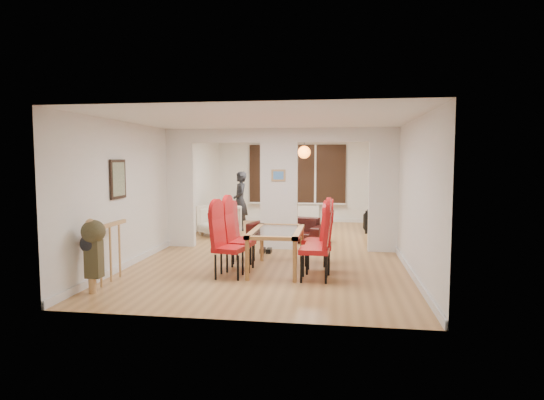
% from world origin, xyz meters
% --- Properties ---
extents(floor, '(5.00, 9.00, 0.01)m').
position_xyz_m(floor, '(0.00, 0.00, 0.00)').
color(floor, '#AE7B46').
rests_on(floor, ground).
extents(room_walls, '(5.00, 9.00, 2.60)m').
position_xyz_m(room_walls, '(0.00, 0.00, 1.30)').
color(room_walls, silver).
rests_on(room_walls, floor).
extents(divider_wall, '(5.00, 0.18, 2.60)m').
position_xyz_m(divider_wall, '(0.00, 0.00, 1.30)').
color(divider_wall, white).
rests_on(divider_wall, floor).
extents(bay_window_blinds, '(3.00, 0.08, 1.80)m').
position_xyz_m(bay_window_blinds, '(0.00, 4.44, 1.50)').
color(bay_window_blinds, black).
rests_on(bay_window_blinds, room_walls).
extents(radiator, '(1.40, 0.08, 0.50)m').
position_xyz_m(radiator, '(0.00, 4.40, 0.30)').
color(radiator, white).
rests_on(radiator, floor).
extents(pendant_light, '(0.36, 0.36, 0.36)m').
position_xyz_m(pendant_light, '(0.30, 3.30, 2.15)').
color(pendant_light, orange).
rests_on(pendant_light, room_walls).
extents(stair_newel, '(0.40, 1.20, 1.10)m').
position_xyz_m(stair_newel, '(-2.25, -3.20, 0.55)').
color(stair_newel, tan).
rests_on(stair_newel, floor).
extents(wall_poster, '(0.04, 0.52, 0.67)m').
position_xyz_m(wall_poster, '(-2.47, -2.40, 1.60)').
color(wall_poster, gray).
rests_on(wall_poster, room_walls).
extents(pillar_photo, '(0.30, 0.03, 0.25)m').
position_xyz_m(pillar_photo, '(0.00, -0.10, 1.60)').
color(pillar_photo, '#4C8CD8').
rests_on(pillar_photo, divider_wall).
extents(dining_table, '(0.86, 1.54, 0.72)m').
position_xyz_m(dining_table, '(0.21, -1.97, 0.36)').
color(dining_table, '#A9743E').
rests_on(dining_table, floor).
extents(dining_chair_la, '(0.54, 0.54, 1.12)m').
position_xyz_m(dining_chair_la, '(-0.50, -2.54, 0.56)').
color(dining_chair_la, '#B21214').
rests_on(dining_chair_la, floor).
extents(dining_chair_lb, '(0.51, 0.51, 1.15)m').
position_xyz_m(dining_chair_lb, '(-0.42, -2.04, 0.58)').
color(dining_chair_lb, '#B21214').
rests_on(dining_chair_lb, floor).
extents(dining_chair_lc, '(0.42, 0.42, 1.02)m').
position_xyz_m(dining_chair_lc, '(-0.48, -1.45, 0.51)').
color(dining_chair_lc, '#B21214').
rests_on(dining_chair_lc, floor).
extents(dining_chair_ra, '(0.49, 0.49, 1.16)m').
position_xyz_m(dining_chair_ra, '(0.89, -2.52, 0.58)').
color(dining_chair_ra, '#B21214').
rests_on(dining_chair_ra, floor).
extents(dining_chair_rb, '(0.45, 0.45, 1.10)m').
position_xyz_m(dining_chair_rb, '(0.94, -2.01, 0.55)').
color(dining_chair_rb, '#B21214').
rests_on(dining_chair_rb, floor).
extents(dining_chair_rc, '(0.51, 0.51, 1.04)m').
position_xyz_m(dining_chair_rc, '(0.86, -1.44, 0.52)').
color(dining_chair_rc, '#B21214').
rests_on(dining_chair_rc, floor).
extents(sofa, '(2.01, 1.26, 0.55)m').
position_xyz_m(sofa, '(0.06, 1.09, 0.27)').
color(sofa, black).
rests_on(sofa, floor).
extents(armchair, '(1.19, 1.19, 0.78)m').
position_xyz_m(armchair, '(-1.76, 1.52, 0.39)').
color(armchair, beige).
rests_on(armchair, floor).
extents(person, '(0.69, 0.58, 1.62)m').
position_xyz_m(person, '(-1.37, 2.40, 0.81)').
color(person, black).
rests_on(person, floor).
extents(television, '(1.05, 0.33, 0.60)m').
position_xyz_m(television, '(2.00, 2.81, 0.30)').
color(television, black).
rests_on(television, floor).
extents(coffee_table, '(1.19, 0.73, 0.26)m').
position_xyz_m(coffee_table, '(0.02, 2.74, 0.13)').
color(coffee_table, '#311C10').
rests_on(coffee_table, floor).
extents(bottle, '(0.07, 0.07, 0.26)m').
position_xyz_m(bottle, '(-0.22, 2.68, 0.39)').
color(bottle, '#143F19').
rests_on(bottle, coffee_table).
extents(bowl, '(0.22, 0.22, 0.05)m').
position_xyz_m(bowl, '(0.14, 2.72, 0.28)').
color(bowl, '#311C10').
rests_on(bowl, coffee_table).
extents(shoes, '(0.23, 0.25, 0.10)m').
position_xyz_m(shoes, '(-0.21, -0.50, 0.05)').
color(shoes, black).
rests_on(shoes, floor).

